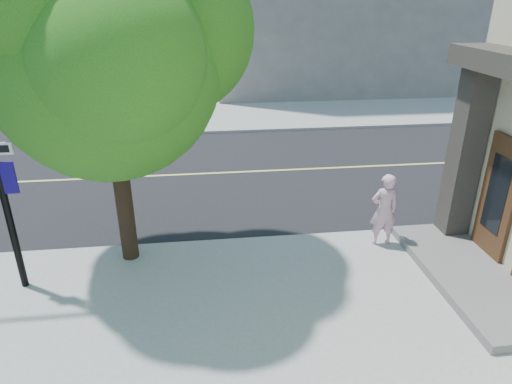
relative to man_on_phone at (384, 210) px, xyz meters
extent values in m
plane|color=black|center=(-7.97, 0.62, -0.97)|extent=(140.00, 140.00, 0.00)
cube|color=black|center=(-7.97, 5.12, -0.96)|extent=(140.00, 9.00, 0.01)
cube|color=#979791|center=(5.53, 22.12, -0.91)|extent=(29.00, 25.00, 0.12)
cube|color=slate|center=(1.23, -1.58, -0.76)|extent=(1.60, 4.00, 0.18)
cube|color=#35302B|center=(1.73, 0.12, 1.25)|extent=(0.55, 0.55, 4.20)
cube|color=#422614|center=(1.99, -0.88, 0.55)|extent=(0.10, 1.00, 2.60)
imported|color=#D7A1B8|center=(0.00, 0.00, 0.00)|extent=(0.62, 0.41, 1.69)
cylinder|color=black|center=(-5.57, 0.12, 0.88)|extent=(0.34, 0.34, 3.45)
sphere|color=#30741A|center=(-5.57, 0.12, 3.17)|extent=(4.21, 4.21, 4.21)
sphere|color=#30741A|center=(-4.42, 0.69, 3.75)|extent=(3.25, 3.25, 3.25)
sphere|color=#30741A|center=(-6.53, 0.88, 3.94)|extent=(3.06, 3.06, 3.06)
sphere|color=#30741A|center=(-5.19, -0.94, 3.46)|extent=(2.87, 2.87, 2.87)
cube|color=#150964|center=(-7.44, -0.74, 1.42)|extent=(0.49, 0.04, 0.59)
camera|label=1|loc=(-3.91, -8.56, 4.40)|focal=31.74mm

